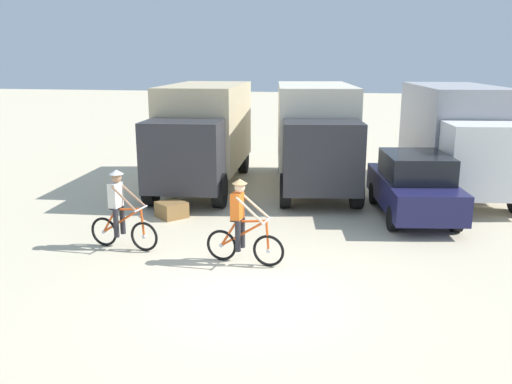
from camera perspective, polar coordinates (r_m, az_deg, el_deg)
name	(u,v)px	position (r m, az deg, el deg)	size (l,w,h in m)	color
ground_plane	(253,295)	(10.05, -0.29, -10.84)	(120.00, 120.00, 0.00)	beige
box_truck_tan_camper	(203,130)	(18.19, -5.56, 6.49)	(2.85, 6.90, 3.35)	#CCB78E
box_truck_cream_rv	(315,131)	(18.06, 6.26, 6.42)	(3.34, 7.02, 3.35)	beige
box_truck_grey_hauler	(457,133)	(18.61, 20.41, 5.85)	(3.14, 6.98, 3.35)	#9E9EA3
sedan_parked	(413,185)	(15.17, 16.26, 0.69)	(2.39, 4.42, 1.76)	#1E1E4C
cyclist_orange_shirt	(120,212)	(12.52, -14.11, -2.09)	(1.72, 0.53, 1.82)	black
cyclist_cowboy_hat	(242,225)	(11.27, -1.50, -3.46)	(1.72, 0.53, 1.82)	black
supply_crate	(172,210)	(14.86, -8.87, -1.85)	(0.70, 0.69, 0.43)	olive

